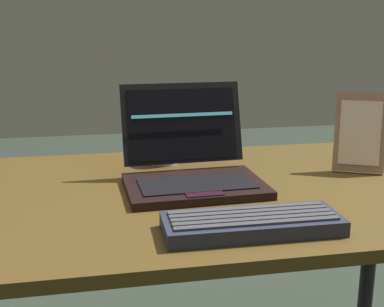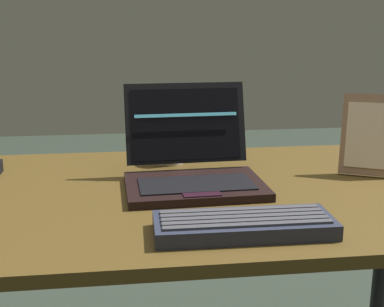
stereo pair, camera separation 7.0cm
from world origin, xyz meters
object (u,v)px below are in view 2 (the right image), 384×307
(external_keyboard, at_px, (244,225))
(coffee_mug, at_px, (170,147))
(laptop_front, at_px, (192,167))
(photo_frame, at_px, (367,135))

(external_keyboard, height_order, coffee_mug, coffee_mug)
(laptop_front, bearing_deg, coffee_mug, 99.59)
(laptop_front, bearing_deg, photo_frame, 4.21)
(external_keyboard, relative_size, photo_frame, 1.62)
(photo_frame, bearing_deg, coffee_mug, 159.93)
(laptop_front, xyz_separation_m, photo_frame, (0.43, 0.03, 0.05))
(laptop_front, distance_m, photo_frame, 0.44)
(coffee_mug, bearing_deg, photo_frame, -20.07)
(laptop_front, height_order, coffee_mug, laptop_front)
(coffee_mug, bearing_deg, laptop_front, -80.41)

